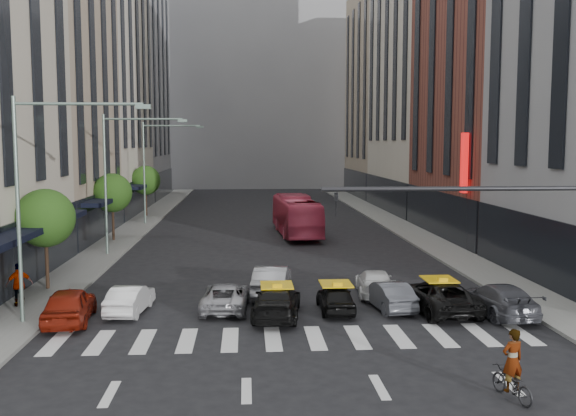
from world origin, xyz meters
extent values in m
plane|color=black|center=(0.00, 0.00, 0.00)|extent=(160.00, 160.00, 0.00)
cube|color=slate|center=(-11.50, 30.00, 0.07)|extent=(3.00, 96.00, 0.15)
cube|color=slate|center=(11.50, 30.00, 0.07)|extent=(3.00, 96.00, 0.15)
cube|color=tan|center=(-17.00, 28.00, 12.00)|extent=(8.00, 16.00, 24.00)
cube|color=beige|center=(-17.00, 46.00, 18.00)|extent=(8.00, 20.00, 36.00)
cube|color=gray|center=(-17.00, 65.00, 15.00)|extent=(8.00, 18.00, 30.00)
cube|color=brown|center=(17.00, 27.00, 13.00)|extent=(8.00, 18.00, 26.00)
cube|color=beige|center=(17.00, 46.00, 20.00)|extent=(8.00, 20.00, 40.00)
cube|color=tan|center=(17.00, 65.00, 14.00)|extent=(8.00, 18.00, 28.00)
cube|color=gray|center=(0.00, 85.00, 18.00)|extent=(30.00, 10.00, 36.00)
cylinder|color=black|center=(-11.80, 10.00, 1.72)|extent=(0.18, 0.18, 3.15)
sphere|color=#204513|center=(-11.80, 10.00, 3.66)|extent=(2.88, 2.88, 2.88)
cylinder|color=black|center=(-11.80, 26.00, 1.72)|extent=(0.18, 0.18, 3.15)
sphere|color=#204513|center=(-11.80, 26.00, 3.66)|extent=(2.88, 2.88, 2.88)
cylinder|color=black|center=(-11.80, 42.00, 1.72)|extent=(0.18, 0.18, 3.15)
sphere|color=#204513|center=(-11.80, 42.00, 3.66)|extent=(2.88, 2.88, 2.88)
cylinder|color=gray|center=(-11.00, 4.00, 4.65)|extent=(0.16, 0.16, 9.00)
cylinder|color=gray|center=(-8.50, 4.00, 8.85)|extent=(5.00, 0.12, 0.12)
cube|color=gray|center=(-6.00, 4.00, 8.75)|extent=(0.60, 0.25, 0.18)
cylinder|color=gray|center=(-11.00, 20.00, 4.65)|extent=(0.16, 0.16, 9.00)
cylinder|color=gray|center=(-8.50, 20.00, 8.85)|extent=(5.00, 0.12, 0.12)
cube|color=gray|center=(-6.00, 20.00, 8.75)|extent=(0.60, 0.25, 0.18)
cylinder|color=gray|center=(-11.00, 36.00, 4.65)|extent=(0.16, 0.16, 9.00)
cylinder|color=gray|center=(-8.50, 36.00, 8.85)|extent=(5.00, 0.12, 0.12)
cube|color=gray|center=(-6.00, 36.00, 8.75)|extent=(0.60, 0.25, 0.18)
cylinder|color=black|center=(5.50, -1.00, 5.80)|extent=(10.00, 0.16, 0.16)
imported|color=black|center=(1.00, -1.00, 5.30)|extent=(0.13, 0.16, 0.80)
cube|color=red|center=(12.60, 20.00, 6.00)|extent=(0.30, 0.70, 4.00)
imported|color=maroon|center=(-9.20, 4.24, 0.74)|extent=(2.10, 4.46, 1.47)
imported|color=silver|center=(-7.00, 5.61, 0.61)|extent=(1.70, 3.85, 1.23)
imported|color=#A5A5AB|center=(-2.90, 5.85, 0.60)|extent=(2.21, 4.40, 1.20)
imported|color=black|center=(-0.71, 4.47, 0.68)|extent=(2.45, 4.87, 1.36)
imported|color=black|center=(1.90, 5.19, 0.61)|extent=(1.45, 3.58, 1.22)
imported|color=#47494F|center=(4.30, 5.50, 0.63)|extent=(1.84, 3.98, 1.26)
imported|color=black|center=(6.38, 4.94, 0.70)|extent=(2.79, 5.25, 1.40)
imported|color=#45464D|center=(8.76, 4.17, 0.69)|extent=(2.25, 4.85, 1.37)
imported|color=gray|center=(-0.74, 8.35, 0.74)|extent=(2.18, 4.67, 1.48)
imported|color=white|center=(4.22, 8.11, 0.61)|extent=(2.14, 4.38, 1.23)
imported|color=#D33E5C|center=(2.04, 28.62, 1.56)|extent=(3.29, 11.35, 3.12)
imported|color=black|center=(5.57, -4.67, 0.47)|extent=(1.04, 1.87, 0.93)
imported|color=gray|center=(5.57, -4.67, 1.84)|extent=(0.75, 0.59, 1.83)
imported|color=gray|center=(-11.98, 6.58, 1.11)|extent=(1.21, 0.91, 1.91)
camera|label=1|loc=(-1.99, -21.92, 7.32)|focal=40.00mm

